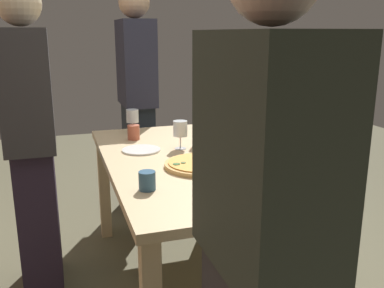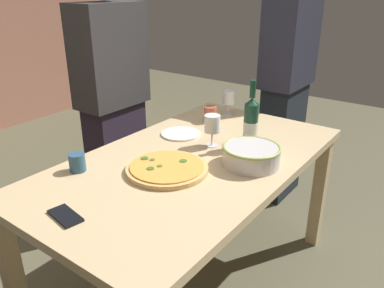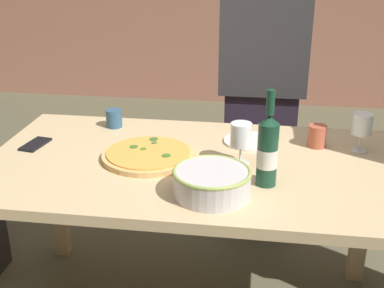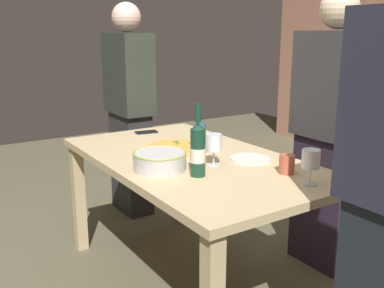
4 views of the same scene
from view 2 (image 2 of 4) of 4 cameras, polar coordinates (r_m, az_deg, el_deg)
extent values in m
plane|color=brown|center=(2.25, 0.00, -19.68)|extent=(8.00, 8.00, 0.00)
cube|color=#CEB282|center=(1.84, 0.00, -2.67)|extent=(1.60, 0.90, 0.04)
cube|color=tan|center=(2.46, 18.18, -6.78)|extent=(0.07, 0.07, 0.71)
cube|color=tan|center=(1.90, -24.79, -17.50)|extent=(0.07, 0.07, 0.71)
cube|color=tan|center=(2.76, 2.63, -2.23)|extent=(0.07, 0.07, 0.71)
cylinder|color=#DFAD66|center=(1.71, -3.68, -3.67)|extent=(0.36, 0.36, 0.02)
cylinder|color=#F0A143|center=(1.70, -3.69, -3.26)|extent=(0.33, 0.33, 0.01)
cylinder|color=#416B27|center=(1.68, -6.13, -3.61)|extent=(0.03, 0.03, 0.00)
cylinder|color=#4E7522|center=(1.70, -4.76, -3.24)|extent=(0.02, 0.02, 0.00)
cylinder|color=#3C642E|center=(1.77, -6.99, -2.12)|extent=(0.04, 0.04, 0.00)
cylinder|color=#3F6E27|center=(1.74, -1.30, -2.51)|extent=(0.03, 0.03, 0.00)
cylinder|color=#4E6B38|center=(1.76, -5.86, -2.31)|extent=(0.02, 0.02, 0.00)
cylinder|color=silver|center=(1.77, 8.69, -1.73)|extent=(0.26, 0.26, 0.09)
torus|color=#9CB157|center=(1.75, 8.76, -0.54)|extent=(0.26, 0.26, 0.01)
cylinder|color=#163D2A|center=(1.93, 8.61, 2.65)|extent=(0.07, 0.07, 0.22)
cone|color=#163D2A|center=(1.90, 8.83, 6.19)|extent=(0.07, 0.07, 0.03)
cylinder|color=#163D2A|center=(1.88, 8.95, 8.00)|extent=(0.03, 0.03, 0.08)
cylinder|color=silver|center=(1.94, 8.59, 2.33)|extent=(0.07, 0.07, 0.07)
cylinder|color=white|center=(2.44, 5.36, 4.32)|extent=(0.06, 0.06, 0.00)
cylinder|color=white|center=(2.42, 5.39, 5.16)|extent=(0.01, 0.01, 0.07)
cylinder|color=white|center=(2.40, 5.46, 6.91)|extent=(0.08, 0.08, 0.08)
cylinder|color=white|center=(1.97, 2.93, -0.16)|extent=(0.07, 0.07, 0.00)
cylinder|color=white|center=(1.96, 2.95, 0.85)|extent=(0.01, 0.01, 0.07)
cylinder|color=white|center=(1.93, 2.99, 3.02)|extent=(0.08, 0.08, 0.09)
cylinder|color=maroon|center=(1.94, 2.98, 2.25)|extent=(0.07, 0.07, 0.03)
cylinder|color=#B7573E|center=(2.30, 2.70, 4.42)|extent=(0.07, 0.07, 0.09)
cylinder|color=#2E5473|center=(1.77, -16.52, -2.60)|extent=(0.07, 0.07, 0.08)
cylinder|color=white|center=(2.11, -1.65, 1.53)|extent=(0.22, 0.22, 0.01)
cube|color=black|center=(1.47, -18.13, -10.00)|extent=(0.09, 0.15, 0.01)
cube|color=#291F31|center=(2.64, -10.84, -2.66)|extent=(0.37, 0.20, 0.81)
cube|color=#343336|center=(2.42, -12.09, 12.60)|extent=(0.44, 0.24, 0.61)
cube|color=#1D242D|center=(2.95, 12.95, 0.41)|extent=(0.38, 0.20, 0.85)
cube|color=#272838|center=(2.76, 14.34, 14.82)|extent=(0.45, 0.24, 0.64)
camera|label=1|loc=(1.81, -76.80, 1.00)|focal=39.90mm
camera|label=3|loc=(1.77, 65.03, 11.42)|focal=47.84mm
camera|label=4|loc=(3.28, 43.06, 15.02)|focal=41.52mm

